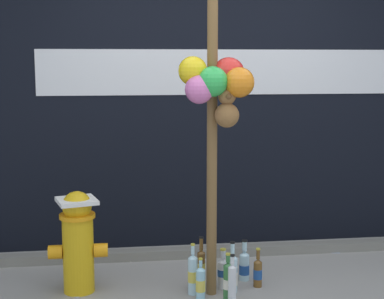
# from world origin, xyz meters

# --- Properties ---
(building_wall) EXTENTS (10.00, 0.21, 3.73)m
(building_wall) POSITION_xyz_m (0.00, 1.66, 1.86)
(building_wall) COLOR black
(building_wall) RESTS_ON ground_plane
(curb_strip) EXTENTS (8.00, 0.12, 0.08)m
(curb_strip) POSITION_xyz_m (0.00, 1.21, 0.04)
(curb_strip) COLOR slate
(curb_strip) RESTS_ON ground_plane
(memorial_post) EXTENTS (0.60, 0.34, 2.85)m
(memorial_post) POSITION_xyz_m (-0.15, 0.34, 1.69)
(memorial_post) COLOR brown
(memorial_post) RESTS_ON ground_plane
(fire_hydrant) EXTENTS (0.43, 0.33, 0.76)m
(fire_hydrant) POSITION_xyz_m (-1.13, 0.56, 0.40)
(fire_hydrant) COLOR gold
(fire_hydrant) RESTS_ON ground_plane
(bottle_0) EXTENTS (0.06, 0.06, 0.39)m
(bottle_0) POSITION_xyz_m (-0.22, 0.52, 0.16)
(bottle_0) COLOR brown
(bottle_0) RESTS_ON ground_plane
(bottle_1) EXTENTS (0.07, 0.07, 0.38)m
(bottle_1) POSITION_xyz_m (-0.30, 0.40, 0.15)
(bottle_1) COLOR #B2DBEA
(bottle_1) RESTS_ON ground_plane
(bottle_2) EXTENTS (0.08, 0.08, 0.38)m
(bottle_2) POSITION_xyz_m (-0.01, 0.39, 0.14)
(bottle_2) COLOR #B2DBEA
(bottle_2) RESTS_ON ground_plane
(bottle_3) EXTENTS (0.08, 0.08, 0.32)m
(bottle_3) POSITION_xyz_m (0.13, 0.62, 0.12)
(bottle_3) COLOR #B2DBEA
(bottle_3) RESTS_ON ground_plane
(bottle_4) EXTENTS (0.08, 0.08, 0.30)m
(bottle_4) POSITION_xyz_m (-0.06, 0.48, 0.13)
(bottle_4) COLOR silver
(bottle_4) RESTS_ON ground_plane
(bottle_5) EXTENTS (0.07, 0.07, 0.30)m
(bottle_5) POSITION_xyz_m (0.20, 0.47, 0.11)
(bottle_5) COLOR brown
(bottle_5) RESTS_ON ground_plane
(bottle_6) EXTENTS (0.06, 0.06, 0.39)m
(bottle_6) POSITION_xyz_m (-0.07, 0.10, 0.17)
(bottle_6) COLOR silver
(bottle_6) RESTS_ON ground_plane
(bottle_7) EXTENTS (0.07, 0.07, 0.36)m
(bottle_7) POSITION_xyz_m (-0.08, 0.21, 0.15)
(bottle_7) COLOR #337038
(bottle_7) RESTS_ON ground_plane
(bottle_8) EXTENTS (0.07, 0.07, 0.31)m
(bottle_8) POSITION_xyz_m (-0.26, 0.27, 0.13)
(bottle_8) COLOR #93CCE0
(bottle_8) RESTS_ON ground_plane
(litter_0) EXTENTS (0.15, 0.15, 0.01)m
(litter_0) POSITION_xyz_m (-0.72, 1.22, 0.00)
(litter_0) COLOR silver
(litter_0) RESTS_ON ground_plane
(litter_1) EXTENTS (0.14, 0.17, 0.01)m
(litter_1) POSITION_xyz_m (-1.15, 0.52, 0.00)
(litter_1) COLOR #8C99B2
(litter_1) RESTS_ON ground_plane
(litter_2) EXTENTS (0.10, 0.09, 0.01)m
(litter_2) POSITION_xyz_m (1.08, 1.18, 0.00)
(litter_2) COLOR #8C99B2
(litter_2) RESTS_ON ground_plane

